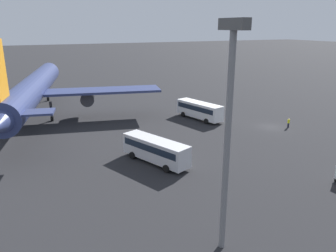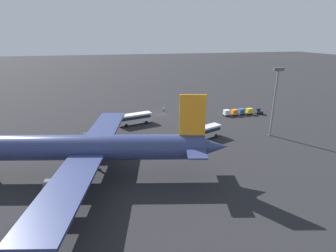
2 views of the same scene
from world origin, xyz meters
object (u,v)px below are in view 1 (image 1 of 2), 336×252
(airplane, at_px, (33,89))
(worker_person, at_px, (288,123))
(shuttle_bus_near, at_px, (199,109))
(shuttle_bus_far, at_px, (156,149))

(airplane, height_order, worker_person, airplane)
(shuttle_bus_near, bearing_deg, shuttle_bus_far, 120.39)
(shuttle_bus_near, relative_size, shuttle_bus_far, 1.01)
(airplane, bearing_deg, shuttle_bus_near, -101.62)
(airplane, bearing_deg, worker_person, -108.67)
(shuttle_bus_near, xyz_separation_m, shuttle_bus_far, (-15.90, 16.11, -0.03))
(shuttle_bus_near, height_order, shuttle_bus_far, shuttle_bus_near)
(shuttle_bus_far, bearing_deg, airplane, 2.04)
(shuttle_bus_far, distance_m, worker_person, 27.99)
(airplane, relative_size, shuttle_bus_far, 5.18)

